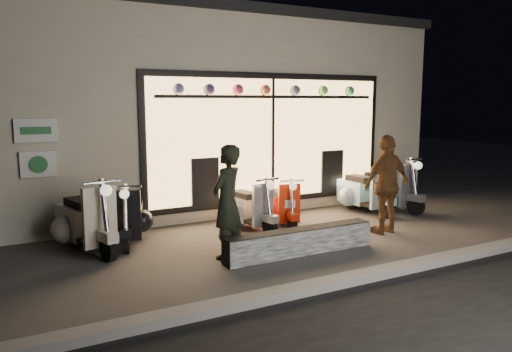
{
  "coord_description": "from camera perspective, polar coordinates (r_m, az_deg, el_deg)",
  "views": [
    {
      "loc": [
        -4.32,
        -6.8,
        2.33
      ],
      "look_at": [
        -0.3,
        0.6,
        1.05
      ],
      "focal_mm": 35.0,
      "sensor_mm": 36.0,
      "label": 1
    }
  ],
  "objects": [
    {
      "name": "kerb",
      "position": [
        6.84,
        12.96,
        -10.95
      ],
      "size": [
        40.0,
        0.25,
        0.12
      ],
      "primitive_type": "cube",
      "color": "slate",
      "rests_on": "ground"
    },
    {
      "name": "scooter_silver",
      "position": [
        9.13,
        -1.16,
        -3.64
      ],
      "size": [
        0.57,
        1.36,
        0.96
      ],
      "rotation": [
        0.0,
        0.0,
        0.16
      ],
      "color": "black",
      "rests_on": "ground"
    },
    {
      "name": "scooter_blue",
      "position": [
        10.77,
        11.9,
        -1.71
      ],
      "size": [
        0.5,
        1.49,
        1.07
      ],
      "rotation": [
        0.0,
        0.0,
        0.03
      ],
      "color": "black",
      "rests_on": "ground"
    },
    {
      "name": "graffiti_barrier",
      "position": [
        7.69,
        5.02,
        -7.47
      ],
      "size": [
        2.5,
        0.28,
        0.4
      ],
      "primitive_type": "cube",
      "color": "black",
      "rests_on": "ground"
    },
    {
      "name": "scooter_grey",
      "position": [
        11.07,
        14.2,
        -1.42
      ],
      "size": [
        0.76,
        1.56,
        1.11
      ],
      "rotation": [
        0.0,
        0.0,
        0.26
      ],
      "color": "black",
      "rests_on": "ground"
    },
    {
      "name": "man",
      "position": [
        7.38,
        -3.32,
        -2.96
      ],
      "size": [
        0.74,
        0.69,
        1.69
      ],
      "primitive_type": "imported",
      "rotation": [
        0.0,
        0.0,
        3.75
      ],
      "color": "black",
      "rests_on": "ground"
    },
    {
      "name": "scooter_red",
      "position": [
        9.46,
        2.83,
        -3.37
      ],
      "size": [
        0.58,
        1.27,
        0.9
      ],
      "rotation": [
        0.0,
        0.0,
        -0.22
      ],
      "color": "black",
      "rests_on": "ground"
    },
    {
      "name": "scooter_black",
      "position": [
        8.61,
        -14.31,
        -4.57
      ],
      "size": [
        0.74,
        1.4,
        1.0
      ],
      "rotation": [
        0.0,
        0.0,
        -0.32
      ],
      "color": "black",
      "rests_on": "ground"
    },
    {
      "name": "ground",
      "position": [
        8.38,
        3.82,
        -7.51
      ],
      "size": [
        40.0,
        40.0,
        0.0
      ],
      "primitive_type": "plane",
      "color": "#383533",
      "rests_on": "ground"
    },
    {
      "name": "woman",
      "position": [
        9.03,
        14.72,
        -0.94
      ],
      "size": [
        1.05,
        0.5,
        1.74
      ],
      "primitive_type": "imported",
      "rotation": [
        0.0,
        0.0,
        3.21
      ],
      "color": "brown",
      "rests_on": "ground"
    },
    {
      "name": "shop_building",
      "position": [
        12.55,
        -8.4,
        7.51
      ],
      "size": [
        10.2,
        6.23,
        4.2
      ],
      "color": "beige",
      "rests_on": "ground"
    },
    {
      "name": "scooter_cream",
      "position": [
        8.31,
        -19.12,
        -4.87
      ],
      "size": [
        0.76,
        1.6,
        1.14
      ],
      "rotation": [
        0.0,
        0.0,
        0.24
      ],
      "color": "black",
      "rests_on": "ground"
    }
  ]
}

